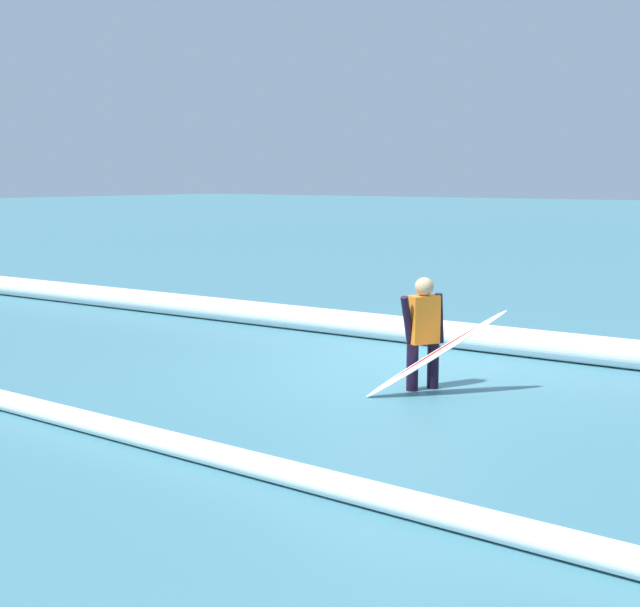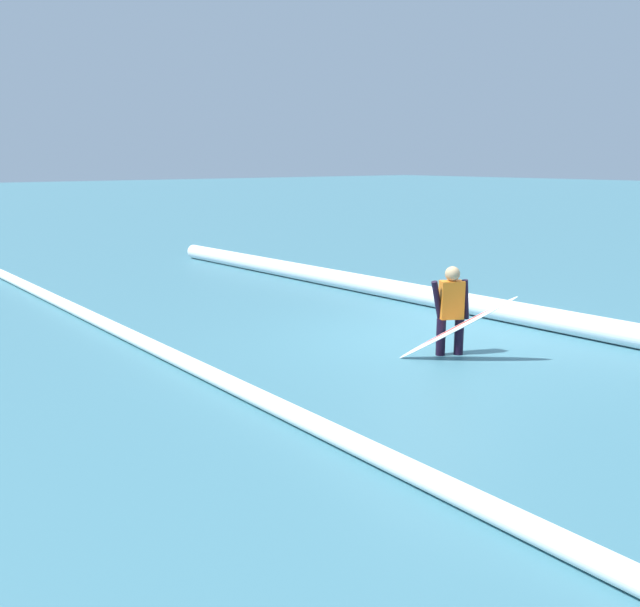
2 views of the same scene
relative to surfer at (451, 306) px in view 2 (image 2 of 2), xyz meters
name	(u,v)px [view 2 (image 2 of 2)]	position (x,y,z in m)	size (l,w,h in m)	color
ground_plane	(428,339)	(0.80, -0.39, -0.74)	(174.95, 174.95, 0.00)	#3D7281
surfer	(451,306)	(0.00, 0.00, 0.00)	(0.34, 0.57, 1.33)	black
surfboard	(457,328)	(-0.26, 0.15, -0.25)	(1.36, 1.30, 1.02)	white
wave_crest_foreground	(475,305)	(1.45, -2.36, -0.54)	(0.39, 0.39, 20.05)	silver
wave_crest_midground	(150,345)	(2.88, 3.47, -0.63)	(0.21, 0.21, 16.99)	white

